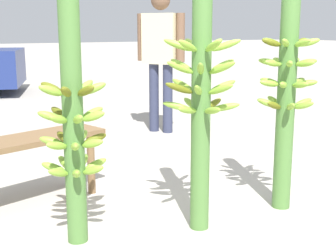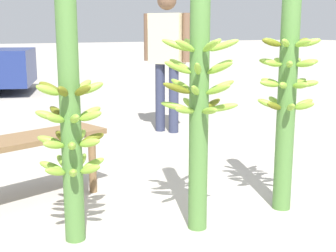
# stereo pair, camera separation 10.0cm
# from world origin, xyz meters

# --- Properties ---
(ground_plane) EXTENTS (80.00, 80.00, 0.00)m
(ground_plane) POSITION_xyz_m (0.00, 0.00, 0.00)
(ground_plane) COLOR #B2AA9E
(banana_stalk_left) EXTENTS (0.41, 0.42, 1.45)m
(banana_stalk_left) POSITION_xyz_m (-0.79, 0.31, 0.72)
(banana_stalk_left) COLOR #4C7A38
(banana_stalk_left) RESTS_ON ground_plane
(banana_stalk_center) EXTENTS (0.48, 0.49, 1.66)m
(banana_stalk_center) POSITION_xyz_m (-0.03, 0.10, 0.87)
(banana_stalk_center) COLOR #4C7A38
(banana_stalk_center) RESTS_ON ground_plane
(banana_stalk_right) EXTENTS (0.42, 0.42, 1.61)m
(banana_stalk_right) POSITION_xyz_m (0.69, 0.10, 0.84)
(banana_stalk_right) COLOR #4C7A38
(banana_stalk_right) RESTS_ON ground_plane
(vendor_person) EXTENTS (0.43, 0.60, 1.73)m
(vendor_person) POSITION_xyz_m (1.18, 2.77, 1.04)
(vendor_person) COLOR #2D334C
(vendor_person) RESTS_ON ground_plane
(market_bench) EXTENTS (1.31, 0.69, 0.51)m
(market_bench) POSITION_xyz_m (-0.93, 1.06, 0.42)
(market_bench) COLOR brown
(market_bench) RESTS_ON ground_plane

